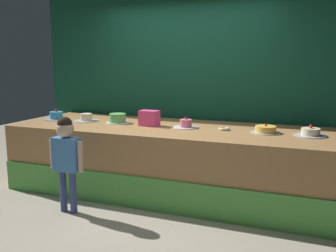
% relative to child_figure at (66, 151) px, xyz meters
% --- Properties ---
extents(ground_plane, '(12.00, 12.00, 0.00)m').
position_rel_child_figure_xyz_m(ground_plane, '(0.79, 0.36, -0.70)').
color(ground_plane, '#ADA38E').
extents(stage_platform, '(4.00, 1.38, 0.86)m').
position_rel_child_figure_xyz_m(stage_platform, '(0.79, 1.03, -0.27)').
color(stage_platform, '#B27F4C').
rests_on(stage_platform, ground_plane).
extents(curtain_backdrop, '(4.64, 0.08, 2.76)m').
position_rel_child_figure_xyz_m(curtain_backdrop, '(0.79, 1.82, 0.68)').
color(curtain_backdrop, '#144C38').
rests_on(curtain_backdrop, ground_plane).
extents(child_figure, '(0.42, 0.19, 1.08)m').
position_rel_child_figure_xyz_m(child_figure, '(0.00, 0.00, 0.00)').
color(child_figure, '#3F4C8C').
rests_on(child_figure, ground_plane).
extents(pink_box, '(0.25, 0.17, 0.20)m').
position_rel_child_figure_xyz_m(pink_box, '(0.55, 1.02, 0.25)').
color(pink_box, '#F34797').
rests_on(pink_box, stage_platform).
extents(donut, '(0.13, 0.13, 0.03)m').
position_rel_child_figure_xyz_m(donut, '(1.52, 1.05, 0.17)').
color(donut, beige).
rests_on(donut, stage_platform).
extents(cake_far_left, '(0.35, 0.35, 0.15)m').
position_rel_child_figure_xyz_m(cake_far_left, '(-0.91, 1.02, 0.20)').
color(cake_far_left, silver).
rests_on(cake_far_left, stage_platform).
extents(cake_left, '(0.35, 0.35, 0.11)m').
position_rel_child_figure_xyz_m(cake_left, '(-0.43, 1.05, 0.20)').
color(cake_left, silver).
rests_on(cake_left, stage_platform).
extents(cake_center_left, '(0.32, 0.32, 0.13)m').
position_rel_child_figure_xyz_m(cake_center_left, '(0.06, 1.06, 0.21)').
color(cake_center_left, white).
rests_on(cake_center_left, stage_platform).
extents(cake_center_right, '(0.32, 0.32, 0.14)m').
position_rel_child_figure_xyz_m(cake_center_right, '(1.03, 1.05, 0.20)').
color(cake_center_right, white).
rests_on(cake_center_right, stage_platform).
extents(cake_right, '(0.33, 0.33, 0.11)m').
position_rel_child_figure_xyz_m(cake_right, '(2.00, 1.06, 0.19)').
color(cake_right, silver).
rests_on(cake_right, stage_platform).
extents(cake_far_right, '(0.36, 0.36, 0.13)m').
position_rel_child_figure_xyz_m(cake_far_right, '(2.49, 1.06, 0.19)').
color(cake_far_right, silver).
rests_on(cake_far_right, stage_platform).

